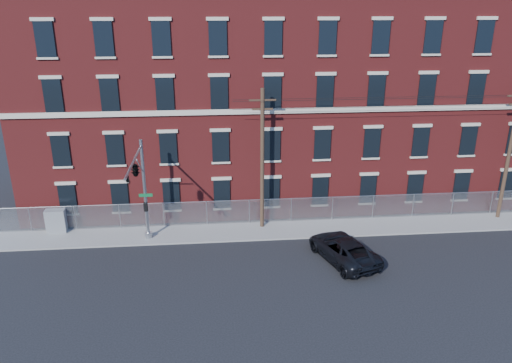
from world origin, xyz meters
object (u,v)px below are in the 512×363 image
object	(u,v)px
traffic_signal_mast	(138,177)
utility_pole_near	(262,158)
pickup_truck	(343,249)
utility_cabinet	(56,221)

from	to	relation	value
traffic_signal_mast	utility_pole_near	distance (m)	8.70
pickup_truck	utility_pole_near	bearing A→B (deg)	-66.57
utility_pole_near	pickup_truck	distance (m)	8.32
pickup_truck	utility_cabinet	size ratio (longest dim) A/B	3.31
utility_pole_near	traffic_signal_mast	bearing A→B (deg)	-156.86
utility_pole_near	pickup_truck	bearing A→B (deg)	-48.36
traffic_signal_mast	pickup_truck	bearing A→B (deg)	-8.02
traffic_signal_mast	utility_pole_near	size ratio (longest dim) A/B	0.70
traffic_signal_mast	utility_pole_near	xyz separation A→B (m)	(8.00, 3.42, -0.05)
utility_cabinet	utility_pole_near	bearing A→B (deg)	-4.04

